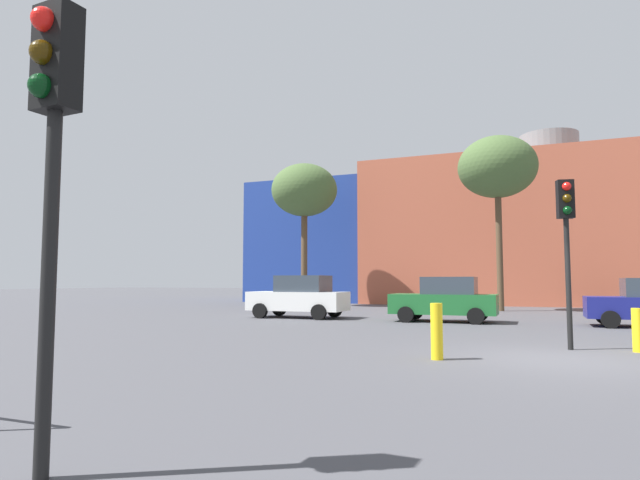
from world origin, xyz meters
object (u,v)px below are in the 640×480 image
Objects in this scene: parked_car_1 at (445,299)px; traffic_light_near_left at (52,125)px; traffic_light_island at (566,224)px; bare_tree_0 at (497,168)px; bollard_yellow_2 at (437,331)px; parked_car_0 at (299,297)px; bollard_yellow_0 at (638,330)px; bare_tree_2 at (304,191)px.

traffic_light_near_left is (-0.44, -17.86, 1.98)m from parked_car_1.
bare_tree_0 is (-2.38, 16.27, 4.79)m from traffic_light_island.
parked_car_0 is at bearing 126.66° from bollard_yellow_2.
traffic_light_near_left is (5.75, -17.86, 1.94)m from parked_car_0.
bollard_yellow_0 is (3.75, -16.15, -7.20)m from bare_tree_0.
parked_car_1 is at bearing 97.71° from bollard_yellow_2.
traffic_light_island reaches higher than traffic_light_near_left.
parked_car_0 is 12.74m from bare_tree_2.
parked_car_1 is 0.44× the size of bare_tree_2.
parked_car_0 is 1.07× the size of traffic_light_island.
traffic_light_island is (3.96, -7.50, 2.03)m from parked_car_1.
bare_tree_2 is 24.44m from bollard_yellow_2.
traffic_light_island is at bearing -50.84° from bare_tree_2.
bollard_yellow_2 is at bearing 97.71° from parked_car_1.
bollard_yellow_0 is (5.33, -7.38, -0.38)m from parked_car_1.
bare_tree_2 is (-4.20, 10.12, 6.50)m from parked_car_0.
traffic_light_island is at bearing -174.95° from bollard_yellow_0.
traffic_light_island is 2.77m from bollard_yellow_0.
traffic_light_near_left is 8.22m from bollard_yellow_2.
parked_car_1 is 10.27m from bollard_yellow_2.
traffic_light_island is at bearing 46.06° from bollard_yellow_2.
traffic_light_near_left is at bearing 88.59° from parked_car_1.
traffic_light_near_left is 4.00× the size of bollard_yellow_0.
parked_car_1 is 17.97m from traffic_light_near_left.
traffic_light_island is (4.40, 10.36, 0.04)m from traffic_light_near_left.
parked_car_1 is at bearing -177.55° from traffic_light_near_left.
traffic_light_island is 0.42× the size of bare_tree_0.
bollard_yellow_2 reaches higher than bollard_yellow_0.
traffic_light_near_left is at bearing -118.82° from bollard_yellow_0.
bare_tree_2 is at bearing -67.48° from parked_car_0.
bare_tree_2 is at bearing 173.57° from bare_tree_0.
traffic_light_island is 0.43× the size of bare_tree_2.
parked_car_0 is 4.34× the size of bollard_yellow_0.
parked_car_0 is 12.69m from bollard_yellow_2.
bare_tree_2 reaches higher than parked_car_0.
parked_car_1 is 1.04× the size of traffic_light_near_left.
bare_tree_0 is 18.08m from bollard_yellow_0.
bare_tree_0 is at bearing -100.18° from parked_car_1.
traffic_light_near_left is 27.14m from bare_tree_0.
traffic_light_near_left is 11.26m from traffic_light_island.
bare_tree_2 is 8.17× the size of bollard_yellow_2.
traffic_light_near_left is at bearing -70.42° from bare_tree_2.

